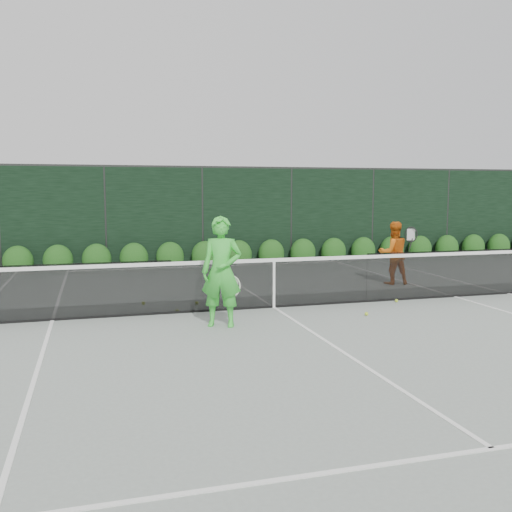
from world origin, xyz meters
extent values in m
plane|color=gray|center=(0.00, 0.00, 0.00)|extent=(80.00, 80.00, 0.00)
cube|color=black|center=(-4.20, 0.00, 0.51)|extent=(4.40, 0.01, 1.02)
cube|color=black|center=(0.00, 0.00, 0.48)|extent=(4.00, 0.01, 0.96)
cube|color=black|center=(4.20, 0.00, 0.51)|extent=(4.40, 0.01, 1.02)
cube|color=white|center=(0.00, 0.00, 0.94)|extent=(12.80, 0.03, 0.07)
cube|color=black|center=(0.00, 0.00, 0.02)|extent=(12.80, 0.02, 0.04)
cube|color=white|center=(0.00, 0.00, 0.46)|extent=(0.05, 0.03, 0.91)
imported|color=green|center=(-1.31, -1.19, 0.93)|extent=(0.80, 0.67, 1.87)
torus|color=silver|center=(-1.11, -1.09, 0.66)|extent=(0.30, 0.07, 0.30)
cylinder|color=black|center=(-1.11, -1.09, 0.42)|extent=(0.10, 0.03, 0.30)
imported|color=#CE5C11|center=(3.68, 1.91, 0.77)|extent=(0.82, 0.67, 1.54)
torus|color=black|center=(4.03, 1.71, 1.23)|extent=(0.28, 0.17, 0.30)
cylinder|color=black|center=(4.03, 1.71, 0.99)|extent=(0.10, 0.03, 0.30)
cube|color=white|center=(5.49, 0.00, 0.01)|extent=(0.06, 23.77, 0.01)
cube|color=white|center=(-4.12, 0.00, 0.01)|extent=(0.06, 23.77, 0.01)
cube|color=white|center=(4.12, 0.00, 0.01)|extent=(0.06, 23.77, 0.01)
cube|color=white|center=(0.00, 11.88, 0.01)|extent=(11.03, 0.06, 0.01)
cube|color=white|center=(0.00, 6.40, 0.01)|extent=(8.23, 0.06, 0.01)
cube|color=white|center=(0.00, -6.40, 0.01)|extent=(8.23, 0.06, 0.01)
cube|color=white|center=(0.00, 0.00, 0.01)|extent=(0.06, 12.80, 0.01)
cube|color=black|center=(0.00, 7.50, 1.50)|extent=(32.00, 0.06, 3.00)
cube|color=#262826|center=(0.00, 7.50, 3.03)|extent=(32.00, 0.06, 0.06)
cylinder|color=#262826|center=(-3.00, 7.50, 1.50)|extent=(0.08, 0.08, 3.00)
cylinder|color=#262826|center=(0.00, 7.50, 1.50)|extent=(0.08, 0.08, 3.00)
cylinder|color=#262826|center=(3.00, 7.50, 1.50)|extent=(0.08, 0.08, 3.00)
cylinder|color=#262826|center=(6.00, 7.50, 1.50)|extent=(0.08, 0.08, 3.00)
cylinder|color=#262826|center=(9.00, 7.50, 1.50)|extent=(0.08, 0.08, 3.00)
ellipsoid|color=#103C10|center=(-5.50, 7.15, 0.23)|extent=(0.86, 0.65, 0.94)
ellipsoid|color=#103C10|center=(-4.40, 7.15, 0.23)|extent=(0.86, 0.65, 0.94)
ellipsoid|color=#103C10|center=(-3.30, 7.15, 0.23)|extent=(0.86, 0.65, 0.94)
ellipsoid|color=#103C10|center=(-2.20, 7.15, 0.23)|extent=(0.86, 0.65, 0.94)
ellipsoid|color=#103C10|center=(-1.10, 7.15, 0.23)|extent=(0.86, 0.65, 0.94)
ellipsoid|color=#103C10|center=(0.00, 7.15, 0.23)|extent=(0.86, 0.65, 0.94)
ellipsoid|color=#103C10|center=(1.10, 7.15, 0.23)|extent=(0.86, 0.65, 0.94)
ellipsoid|color=#103C10|center=(2.20, 7.15, 0.23)|extent=(0.86, 0.65, 0.94)
ellipsoid|color=#103C10|center=(3.30, 7.15, 0.23)|extent=(0.86, 0.65, 0.94)
ellipsoid|color=#103C10|center=(4.40, 7.15, 0.23)|extent=(0.86, 0.65, 0.94)
ellipsoid|color=#103C10|center=(5.50, 7.15, 0.23)|extent=(0.86, 0.65, 0.94)
ellipsoid|color=#103C10|center=(6.60, 7.15, 0.23)|extent=(0.86, 0.65, 0.94)
ellipsoid|color=#103C10|center=(7.70, 7.15, 0.23)|extent=(0.86, 0.65, 0.94)
ellipsoid|color=#103C10|center=(8.80, 7.15, 0.23)|extent=(0.86, 0.65, 0.94)
ellipsoid|color=#103C10|center=(9.90, 7.15, 0.23)|extent=(0.86, 0.65, 0.94)
ellipsoid|color=#103C10|center=(11.00, 7.15, 0.23)|extent=(0.86, 0.65, 0.94)
sphere|color=#B8D52F|center=(-2.44, 1.00, 0.03)|extent=(0.07, 0.07, 0.07)
sphere|color=#B8D52F|center=(-1.40, 0.72, 0.03)|extent=(0.07, 0.07, 0.07)
sphere|color=#B8D52F|center=(2.60, -0.18, 0.03)|extent=(0.07, 0.07, 0.07)
sphere|color=#B8D52F|center=(1.42, -1.15, 0.03)|extent=(0.07, 0.07, 0.07)
sphere|color=#B8D52F|center=(-1.89, 0.08, 0.03)|extent=(0.07, 0.07, 0.07)
camera|label=1|loc=(-3.36, -10.48, 2.30)|focal=40.00mm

